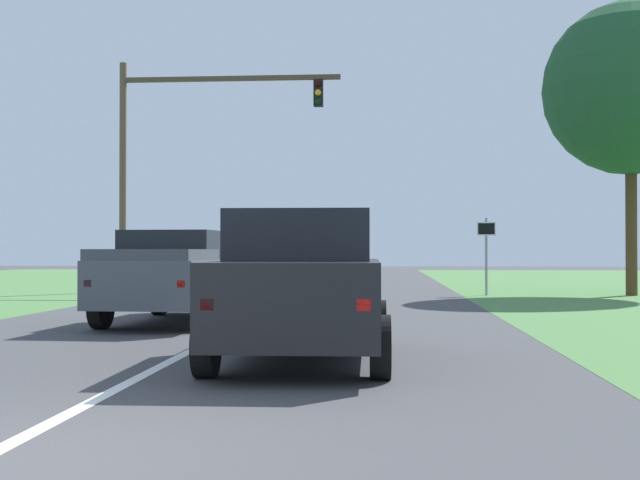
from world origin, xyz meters
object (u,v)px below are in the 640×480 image
at_px(traffic_light, 179,140).
at_px(keep_moving_sign, 486,246).
at_px(red_suv_near, 303,283).
at_px(oak_tree_right, 631,89).
at_px(pickup_truck_lead, 179,274).

xyz_separation_m(traffic_light, keep_moving_sign, (10.31, -1.14, -3.64)).
relative_size(red_suv_near, oak_tree_right, 0.48).
relative_size(keep_moving_sign, oak_tree_right, 0.26).
bearing_deg(pickup_truck_lead, traffic_light, 103.99).
bearing_deg(oak_tree_right, pickup_truck_lead, -137.46).
bearing_deg(traffic_light, oak_tree_right, -3.59).
height_order(traffic_light, oak_tree_right, oak_tree_right).
bearing_deg(pickup_truck_lead, oak_tree_right, 42.54).
bearing_deg(pickup_truck_lead, red_suv_near, -61.97).
relative_size(red_suv_near, pickup_truck_lead, 0.81).
relative_size(traffic_light, keep_moving_sign, 3.19).
height_order(pickup_truck_lead, traffic_light, traffic_light).
distance_m(red_suv_near, oak_tree_right, 19.73).
bearing_deg(red_suv_near, pickup_truck_lead, 118.03).
distance_m(red_suv_near, pickup_truck_lead, 6.50).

